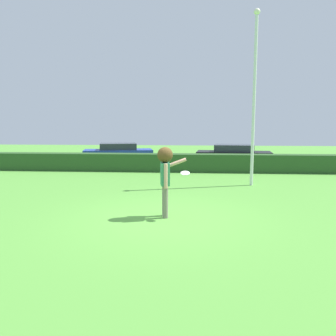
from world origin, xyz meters
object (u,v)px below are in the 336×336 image
at_px(frisbee, 185,173).
at_px(lamppost, 254,91).
at_px(person, 165,171).
at_px(parked_car_black, 234,154).
at_px(parked_car_blue, 118,152).

bearing_deg(frisbee, lamppost, 62.69).
xyz_separation_m(person, parked_car_black, (3.05, 10.81, -0.53)).
relative_size(frisbee, parked_car_black, 0.05).
bearing_deg(parked_car_black, person, -105.76).
bearing_deg(frisbee, person, 165.23).
bearing_deg(parked_car_black, frisbee, -103.08).
bearing_deg(parked_car_black, parked_car_blue, 171.87).
relative_size(person, lamppost, 0.27).
distance_m(person, parked_car_black, 11.25).
distance_m(frisbee, parked_car_blue, 12.76).
relative_size(frisbee, parked_car_blue, 0.05).
distance_m(person, parked_car_blue, 12.46).
height_order(parked_car_blue, parked_car_black, same).
xyz_separation_m(lamppost, parked_car_blue, (-6.96, 7.08, -2.96)).
relative_size(person, parked_car_blue, 0.41).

